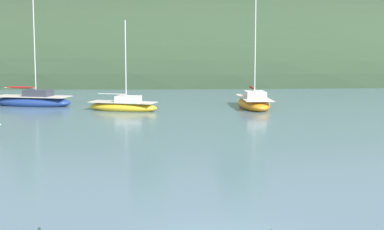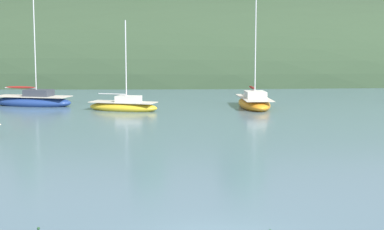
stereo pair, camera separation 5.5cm
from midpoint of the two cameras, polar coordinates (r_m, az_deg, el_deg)
far_shoreline_hill at (r=87.89m, az=-1.34°, el=3.47°), size 150.00×36.00×29.11m
sailboat_navy_dinghy at (r=54.03m, az=-15.06°, el=1.32°), size 7.57×4.21×9.77m
sailboat_black_sloop at (r=48.93m, az=-6.64°, el=0.86°), size 6.26×3.82×7.54m
sailboat_grey_yawl at (r=50.93m, az=5.94°, el=1.20°), size 2.64×7.37×9.36m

